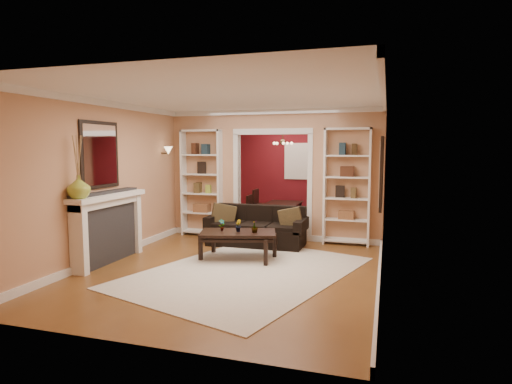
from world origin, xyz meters
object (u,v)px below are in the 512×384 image
(bookshelf_left, at_px, (202,183))
(dining_table, at_px, (282,214))
(coffee_table, at_px, (238,245))
(sofa, at_px, (256,226))
(bookshelf_right, at_px, (347,187))
(fireplace, at_px, (110,228))

(bookshelf_left, xyz_separation_m, dining_table, (1.39, 1.69, -0.88))
(coffee_table, bearing_deg, bookshelf_left, 114.15)
(sofa, bearing_deg, dining_table, 90.62)
(sofa, xyz_separation_m, dining_table, (-0.02, 2.27, -0.11))
(bookshelf_right, height_order, fireplace, bookshelf_right)
(coffee_table, bearing_deg, dining_table, 74.68)
(sofa, distance_m, fireplace, 2.77)
(coffee_table, height_order, dining_table, dining_table)
(coffee_table, xyz_separation_m, fireplace, (-1.97, -0.83, 0.34))
(dining_table, bearing_deg, bookshelf_right, -134.78)
(fireplace, bearing_deg, coffee_table, 22.89)
(sofa, distance_m, bookshelf_left, 1.71)
(sofa, relative_size, bookshelf_right, 0.85)
(fireplace, bearing_deg, sofa, 44.90)
(sofa, relative_size, coffee_table, 1.53)
(sofa, height_order, fireplace, fireplace)
(bookshelf_left, distance_m, dining_table, 2.36)
(bookshelf_left, bearing_deg, bookshelf_right, 0.00)
(sofa, distance_m, coffee_table, 1.13)
(fireplace, distance_m, dining_table, 4.66)
(coffee_table, distance_m, fireplace, 2.17)
(sofa, distance_m, dining_table, 2.28)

